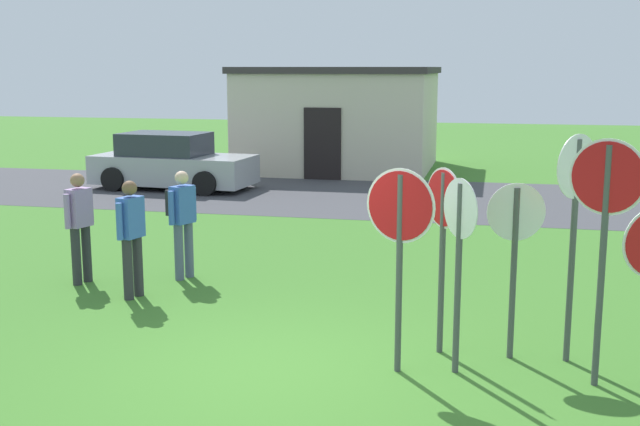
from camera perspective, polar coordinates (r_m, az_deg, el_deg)
The scene contains 13 objects.
ground_plane at distance 8.79m, azimuth -3.27°, elevation -11.25°, with size 80.00×80.00×0.00m, color #3D7528.
street_asphalt at distance 20.15m, azimuth 5.94°, elevation 1.12°, with size 60.00×6.40×0.01m, color #424247.
building_background at distance 25.79m, azimuth 1.49°, elevation 6.85°, with size 5.99×5.65×3.26m.
parked_car_on_street at distance 21.88m, azimuth -10.62°, elevation 3.54°, with size 4.42×2.26×1.51m.
stop_sign_rear_right at distance 9.03m, azimuth 17.84°, elevation 0.22°, with size 0.46×0.55×2.55m.
stop_sign_tallest at distance 8.38m, azimuth 5.76°, elevation -1.51°, with size 0.75×0.28×2.22m.
stop_sign_low_front at distance 9.03m, azimuth 13.83°, elevation -2.05°, with size 0.63×0.14×2.00m.
stop_sign_far_back at distance 8.41m, azimuth 19.81°, elevation -0.40°, with size 0.71×0.32×2.56m.
stop_sign_leaning_right at distance 9.03m, azimuth 8.82°, elevation -1.15°, with size 0.42×0.56×2.15m.
stop_sign_nearest at distance 8.46m, azimuth 9.99°, elevation -2.23°, with size 0.38×0.53×2.12m.
person_in_teal at distance 11.50m, azimuth -13.41°, elevation -1.37°, with size 0.30×0.56×1.69m.
person_on_left at distance 12.49m, azimuth -16.90°, elevation -0.62°, with size 0.30×0.55×1.69m.
person_in_blue at distance 12.41m, azimuth -9.91°, elevation -0.24°, with size 0.44×0.54×1.69m.
Camera 1 is at (2.24, -7.86, 3.25)m, focal length 44.49 mm.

